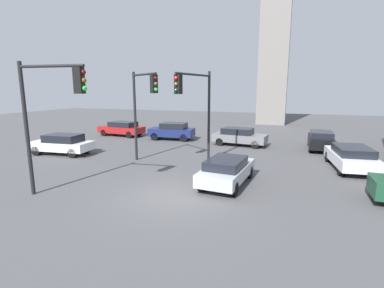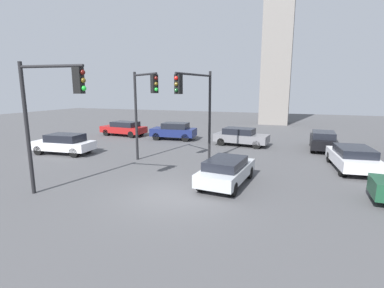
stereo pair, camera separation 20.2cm
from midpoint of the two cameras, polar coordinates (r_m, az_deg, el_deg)
The scene contains 11 objects.
ground_plane at distance 12.28m, azimuth -4.58°, elevation -10.27°, with size 92.34×92.34×0.00m, color #4C4C4F.
traffic_light_0 at distance 16.98m, azimuth -10.08°, elevation 8.93°, with size 2.39×1.64×5.50m.
traffic_light_1 at distance 12.68m, azimuth -27.02°, elevation 7.47°, with size 2.95×0.59×5.54m.
traffic_light_2 at distance 16.33m, azimuth 0.36°, elevation 9.19°, with size 0.96×3.74×5.54m.
car_0 at distance 13.48m, azimuth 6.61°, elevation -5.27°, with size 2.10×4.19×1.28m.
car_1 at distance 18.14m, azimuth 29.16°, elevation -2.29°, with size 2.34×4.56×1.34m.
car_2 at distance 23.20m, azimuth 24.34°, elevation 0.77°, with size 1.80×4.27×1.40m.
car_4 at distance 21.59m, azimuth -25.00°, elevation 0.04°, with size 4.35×2.12×1.41m.
car_5 at distance 25.47m, azimuth -4.24°, elevation 2.67°, with size 4.09×2.16×1.52m.
car_6 at distance 28.37m, azimuth -14.17°, elevation 3.09°, with size 4.51×2.15×1.39m.
car_7 at distance 23.07m, azimuth 9.25°, elevation 1.55°, with size 4.37×2.25×1.40m.
Camera 1 is at (4.59, -10.49, 4.42)m, focal length 26.43 mm.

